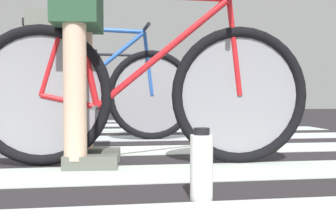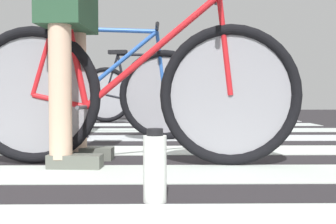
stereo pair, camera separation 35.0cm
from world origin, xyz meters
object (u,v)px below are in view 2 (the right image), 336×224
object	(u,v)px
bicycle_3_of_4	(6,92)
cyclist_1_of_4	(69,42)
bicycle_4_of_4	(144,93)
water_bottle	(155,167)
bicycle_2_of_4	(99,91)
cyclist_2_of_4	(59,60)
bicycle_1_of_4	(129,90)

from	to	relation	value
bicycle_3_of_4	cyclist_1_of_4	bearing A→B (deg)	-59.80
bicycle_4_of_4	bicycle_3_of_4	bearing A→B (deg)	-131.09
bicycle_3_of_4	water_bottle	bearing A→B (deg)	-59.21
bicycle_2_of_4	water_bottle	distance (m)	1.98
cyclist_1_of_4	bicycle_4_of_4	bearing A→B (deg)	89.85
cyclist_2_of_4	bicycle_4_of_4	world-z (taller)	cyclist_2_of_4
cyclist_1_of_4	water_bottle	world-z (taller)	cyclist_1_of_4
bicycle_1_of_4	bicycle_3_of_4	xyz separation A→B (m)	(-1.39, 2.03, 0.00)
bicycle_1_of_4	cyclist_2_of_4	world-z (taller)	cyclist_2_of_4
bicycle_2_of_4	water_bottle	size ratio (longest dim) A/B	7.01
bicycle_1_of_4	cyclist_2_of_4	size ratio (longest dim) A/B	1.78
cyclist_2_of_4	water_bottle	bearing A→B (deg)	-69.26
cyclist_2_of_4	bicycle_2_of_4	bearing A→B (deg)	-0.00
bicycle_1_of_4	water_bottle	xyz separation A→B (m)	(0.14, -0.75, -0.27)
cyclist_1_of_4	water_bottle	bearing A→B (deg)	-55.34
bicycle_1_of_4	bicycle_4_of_4	world-z (taller)	same
bicycle_3_of_4	bicycle_4_of_4	bearing A→B (deg)	44.10
cyclist_1_of_4	cyclist_2_of_4	size ratio (longest dim) A/B	1.00
bicycle_2_of_4	cyclist_2_of_4	xyz separation A→B (m)	(-0.31, -0.01, 0.25)
cyclist_1_of_4	bicycle_4_of_4	size ratio (longest dim) A/B	0.56
cyclist_1_of_4	bicycle_4_of_4	xyz separation A→B (m)	(0.25, 3.21, -0.25)
bicycle_1_of_4	cyclist_1_of_4	bearing A→B (deg)	180.00
cyclist_2_of_4	bicycle_3_of_4	size ratio (longest dim) A/B	0.56
bicycle_4_of_4	water_bottle	xyz separation A→B (m)	(0.20, -3.98, -0.27)
bicycle_2_of_4	water_bottle	bearing A→B (deg)	-77.77
bicycle_2_of_4	bicycle_3_of_4	size ratio (longest dim) A/B	1.00
cyclist_1_of_4	bicycle_2_of_4	world-z (taller)	cyclist_1_of_4
bicycle_2_of_4	cyclist_1_of_4	bearing A→B (deg)	-90.72
water_bottle	cyclist_2_of_4	bearing A→B (deg)	112.30
cyclist_1_of_4	bicycle_3_of_4	world-z (taller)	cyclist_1_of_4
cyclist_2_of_4	bicycle_4_of_4	distance (m)	2.17
cyclist_2_of_4	bicycle_3_of_4	bearing A→B (deg)	128.95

